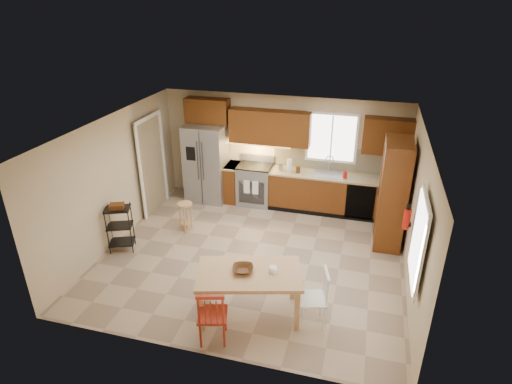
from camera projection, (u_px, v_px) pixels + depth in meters
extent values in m
plane|color=tan|center=(253.00, 256.00, 8.08)|extent=(5.50, 5.50, 0.00)
cube|color=silver|center=(252.00, 128.00, 7.01)|extent=(5.50, 5.00, 0.02)
cube|color=#CCB793|center=(282.00, 150.00, 9.73)|extent=(5.50, 0.02, 2.50)
cube|color=#CCB793|center=(199.00, 280.00, 5.37)|extent=(5.50, 0.02, 2.50)
cube|color=#CCB793|center=(115.00, 180.00, 8.20)|extent=(0.02, 5.00, 2.50)
cube|color=#CCB793|center=(416.00, 216.00, 6.90)|extent=(0.02, 5.00, 2.50)
cube|color=gray|center=(207.00, 163.00, 9.95)|extent=(0.92, 0.75, 1.82)
cube|color=gray|center=(255.00, 185.00, 9.92)|extent=(0.76, 0.63, 0.92)
cube|color=brown|center=(233.00, 182.00, 10.07)|extent=(0.30, 0.60, 0.90)
cube|color=brown|center=(335.00, 194.00, 9.51)|extent=(2.92, 0.60, 0.90)
cube|color=black|center=(360.00, 202.00, 9.12)|extent=(0.60, 0.02, 0.78)
cube|color=beige|center=(339.00, 159.00, 9.45)|extent=(2.92, 0.03, 0.55)
cube|color=#5F2C0F|center=(207.00, 110.00, 9.62)|extent=(1.00, 0.35, 0.55)
cube|color=#5F2C0F|center=(270.00, 127.00, 9.39)|extent=(1.80, 0.35, 0.75)
cube|color=#5F2C0F|center=(388.00, 136.00, 8.80)|extent=(1.00, 0.35, 0.75)
cube|color=white|center=(332.00, 138.00, 9.28)|extent=(1.12, 0.04, 1.12)
cube|color=gray|center=(328.00, 176.00, 9.38)|extent=(0.62, 0.46, 0.16)
cube|color=#FFBF66|center=(256.00, 143.00, 9.61)|extent=(1.60, 0.30, 0.01)
imported|color=#B8150C|center=(345.00, 174.00, 9.14)|extent=(0.09, 0.09, 0.19)
cylinder|color=white|center=(289.00, 165.00, 9.46)|extent=(0.12, 0.12, 0.28)
cylinder|color=gray|center=(281.00, 167.00, 9.52)|extent=(0.11, 0.11, 0.18)
cylinder|color=#522C15|center=(298.00, 170.00, 9.41)|extent=(0.10, 0.10, 0.14)
cube|color=brown|center=(393.00, 194.00, 8.11)|extent=(0.50, 0.95, 2.10)
cylinder|color=#B8150C|center=(407.00, 219.00, 7.12)|extent=(0.12, 0.12, 0.36)
cube|color=white|center=(419.00, 241.00, 5.83)|extent=(0.04, 1.02, 1.32)
cube|color=#8C7A59|center=(152.00, 166.00, 9.40)|extent=(0.04, 0.95, 2.10)
imported|color=#522C15|center=(243.00, 272.00, 6.35)|extent=(0.38, 0.38, 0.08)
cylinder|color=white|center=(273.00, 271.00, 6.32)|extent=(0.14, 0.14, 0.13)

